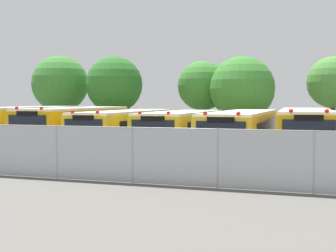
{
  "coord_description": "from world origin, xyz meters",
  "views": [
    {
      "loc": [
        6.63,
        -23.62,
        3.02
      ],
      "look_at": [
        -0.82,
        0.0,
        1.6
      ],
      "focal_mm": 47.46,
      "sensor_mm": 36.0,
      "label": 1
    }
  ],
  "objects_px": {
    "school_bus_1": "(77,127)",
    "school_bus_3": "(183,131)",
    "tree_0": "(60,84)",
    "tree_3": "(242,87)",
    "school_bus_5": "(305,132)",
    "school_bus_0": "(30,126)",
    "traffic_cone": "(305,177)",
    "tree_1": "(115,84)",
    "tree_2": "(203,85)",
    "tree_4": "(334,83)",
    "school_bus_2": "(127,130)",
    "school_bus_4": "(243,132)"
  },
  "relations": [
    {
      "from": "traffic_cone",
      "to": "school_bus_1",
      "type": "bearing_deg",
      "value": 151.55
    },
    {
      "from": "school_bus_2",
      "to": "tree_0",
      "type": "xyz_separation_m",
      "value": [
        -10.53,
        10.22,
        3.09
      ]
    },
    {
      "from": "school_bus_0",
      "to": "tree_4",
      "type": "relative_size",
      "value": 1.55
    },
    {
      "from": "tree_3",
      "to": "tree_4",
      "type": "xyz_separation_m",
      "value": [
        6.64,
        1.77,
        0.31
      ]
    },
    {
      "from": "tree_1",
      "to": "school_bus_1",
      "type": "bearing_deg",
      "value": -79.04
    },
    {
      "from": "school_bus_3",
      "to": "tree_2",
      "type": "bearing_deg",
      "value": -81.45
    },
    {
      "from": "school_bus_3",
      "to": "tree_1",
      "type": "bearing_deg",
      "value": -47.16
    },
    {
      "from": "tree_0",
      "to": "traffic_cone",
      "type": "distance_m",
      "value": 27.03
    },
    {
      "from": "school_bus_0",
      "to": "school_bus_3",
      "type": "distance_m",
      "value": 9.83
    },
    {
      "from": "school_bus_5",
      "to": "tree_0",
      "type": "relative_size",
      "value": 1.65
    },
    {
      "from": "school_bus_5",
      "to": "school_bus_0",
      "type": "bearing_deg",
      "value": -1.65
    },
    {
      "from": "tree_0",
      "to": "tree_1",
      "type": "bearing_deg",
      "value": -5.95
    },
    {
      "from": "school_bus_3",
      "to": "school_bus_5",
      "type": "height_order",
      "value": "school_bus_5"
    },
    {
      "from": "tree_0",
      "to": "tree_3",
      "type": "height_order",
      "value": "tree_0"
    },
    {
      "from": "school_bus_5",
      "to": "tree_4",
      "type": "xyz_separation_m",
      "value": [
        1.98,
        12.14,
        2.93
      ]
    },
    {
      "from": "school_bus_0",
      "to": "school_bus_3",
      "type": "bearing_deg",
      "value": -179.61
    },
    {
      "from": "school_bus_0",
      "to": "school_bus_2",
      "type": "height_order",
      "value": "school_bus_0"
    },
    {
      "from": "school_bus_3",
      "to": "tree_2",
      "type": "relative_size",
      "value": 1.57
    },
    {
      "from": "school_bus_4",
      "to": "tree_0",
      "type": "xyz_separation_m",
      "value": [
        -17.15,
        10.11,
        3.09
      ]
    },
    {
      "from": "school_bus_1",
      "to": "school_bus_2",
      "type": "distance_m",
      "value": 3.24
    },
    {
      "from": "tree_0",
      "to": "tree_3",
      "type": "relative_size",
      "value": 1.07
    },
    {
      "from": "school_bus_0",
      "to": "tree_3",
      "type": "xyz_separation_m",
      "value": [
        11.71,
        10.33,
        2.59
      ]
    },
    {
      "from": "tree_0",
      "to": "tree_1",
      "type": "xyz_separation_m",
      "value": [
        5.43,
        -0.57,
        -0.1
      ]
    },
    {
      "from": "school_bus_0",
      "to": "school_bus_2",
      "type": "bearing_deg",
      "value": 178.19
    },
    {
      "from": "school_bus_4",
      "to": "school_bus_5",
      "type": "relative_size",
      "value": 1.03
    },
    {
      "from": "school_bus_1",
      "to": "school_bus_3",
      "type": "height_order",
      "value": "school_bus_1"
    },
    {
      "from": "school_bus_2",
      "to": "school_bus_1",
      "type": "bearing_deg",
      "value": -0.17
    },
    {
      "from": "school_bus_1",
      "to": "tree_3",
      "type": "distance_m",
      "value": 13.62
    },
    {
      "from": "school_bus_0",
      "to": "school_bus_1",
      "type": "distance_m",
      "value": 3.36
    },
    {
      "from": "tree_0",
      "to": "tree_3",
      "type": "bearing_deg",
      "value": 0.85
    },
    {
      "from": "school_bus_2",
      "to": "school_bus_3",
      "type": "distance_m",
      "value": 3.25
    },
    {
      "from": "tree_0",
      "to": "school_bus_2",
      "type": "bearing_deg",
      "value": -44.13
    },
    {
      "from": "school_bus_2",
      "to": "tree_4",
      "type": "distance_m",
      "value": 17.22
    },
    {
      "from": "traffic_cone",
      "to": "tree_0",
      "type": "bearing_deg",
      "value": 139.68
    },
    {
      "from": "tree_1",
      "to": "tree_2",
      "type": "relative_size",
      "value": 1.06
    },
    {
      "from": "tree_0",
      "to": "school_bus_5",
      "type": "bearing_deg",
      "value": -26.51
    },
    {
      "from": "school_bus_0",
      "to": "traffic_cone",
      "type": "bearing_deg",
      "value": 155.61
    },
    {
      "from": "school_bus_3",
      "to": "tree_3",
      "type": "relative_size",
      "value": 1.53
    },
    {
      "from": "school_bus_1",
      "to": "school_bus_2",
      "type": "bearing_deg",
      "value": 178.47
    },
    {
      "from": "school_bus_0",
      "to": "school_bus_3",
      "type": "height_order",
      "value": "school_bus_0"
    },
    {
      "from": "school_bus_1",
      "to": "tree_1",
      "type": "distance_m",
      "value": 10.24
    },
    {
      "from": "tree_0",
      "to": "tree_2",
      "type": "relative_size",
      "value": 1.1
    },
    {
      "from": "tree_2",
      "to": "tree_3",
      "type": "xyz_separation_m",
      "value": [
        3.43,
        -1.6,
        -0.25
      ]
    },
    {
      "from": "tree_2",
      "to": "tree_4",
      "type": "bearing_deg",
      "value": 0.95
    },
    {
      "from": "school_bus_4",
      "to": "traffic_cone",
      "type": "distance_m",
      "value": 7.93
    },
    {
      "from": "school_bus_3",
      "to": "tree_0",
      "type": "bearing_deg",
      "value": -34.65
    },
    {
      "from": "school_bus_5",
      "to": "tree_3",
      "type": "bearing_deg",
      "value": -67.32
    },
    {
      "from": "tree_2",
      "to": "tree_4",
      "type": "distance_m",
      "value": 10.07
    },
    {
      "from": "school_bus_1",
      "to": "tree_4",
      "type": "xyz_separation_m",
      "value": [
        15.0,
        12.2,
        2.91
      ]
    },
    {
      "from": "school_bus_5",
      "to": "tree_3",
      "type": "distance_m",
      "value": 11.66
    }
  ]
}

